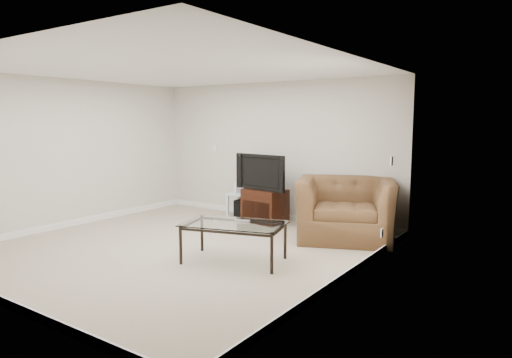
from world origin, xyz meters
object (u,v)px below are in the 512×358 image
Objects in this scene: coffee_table at (234,242)px; side_table at (243,204)px; recliner at (346,198)px; television at (264,172)px; tv_stand at (265,206)px; subwoofer at (245,208)px.

side_table is at bearing 123.84° from coffee_table.
television is at bearing 150.12° from recliner.
tv_stand is at bearing -19.36° from side_table.
tv_stand is 2.31m from coffee_table.
tv_stand is 0.61m from television.
subwoofer is at bearing 163.73° from television.
coffee_table reaches higher than side_table.
subwoofer is (-0.63, 0.28, -0.76)m from television.
subwoofer is at bearing 39.82° from side_table.
television is 1.67m from recliner.
recliner is at bearing -1.53° from tv_stand.
recliner reaches higher than tv_stand.
coffee_table is (0.92, -2.12, -0.05)m from tv_stand.
television is 0.98m from side_table.
television is at bearing -24.23° from subwoofer.
tv_stand reaches higher than side_table.
subwoofer is at bearing 164.79° from tv_stand.
side_table is (-0.65, 0.26, -0.69)m from television.
television is 0.70× the size of recliner.
tv_stand reaches higher than coffee_table.
tv_stand is at bearing 113.45° from coffee_table.
tv_stand is at bearing 149.07° from recliner.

